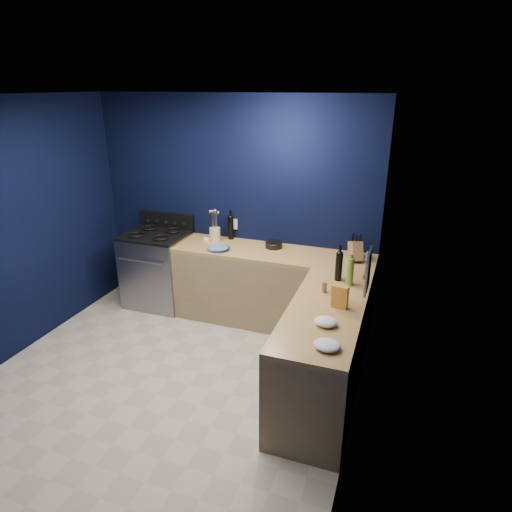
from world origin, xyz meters
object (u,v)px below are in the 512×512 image
at_px(gas_range, 158,270).
at_px(crouton_bag, 340,297).
at_px(plate_stack, 218,248).
at_px(utensil_crock, 215,234).
at_px(knife_block, 355,251).

bearing_deg(gas_range, crouton_bag, -23.59).
relative_size(plate_stack, crouton_bag, 1.21).
relative_size(gas_range, crouton_bag, 4.57).
relative_size(gas_range, plate_stack, 3.78).
distance_m(plate_stack, utensil_crock, 0.34).
relative_size(gas_range, knife_block, 4.40).
bearing_deg(knife_block, crouton_bag, -112.59).
bearing_deg(utensil_crock, gas_range, -168.87).
bearing_deg(knife_block, utensil_crock, 153.57).
xyz_separation_m(plate_stack, crouton_bag, (1.55, -0.94, 0.09)).
distance_m(gas_range, crouton_bag, 2.75).
relative_size(utensil_crock, crouton_bag, 0.81).
xyz_separation_m(gas_range, utensil_crock, (0.75, 0.15, 0.52)).
height_order(plate_stack, knife_block, knife_block).
xyz_separation_m(knife_block, crouton_bag, (0.02, -1.15, -0.00)).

